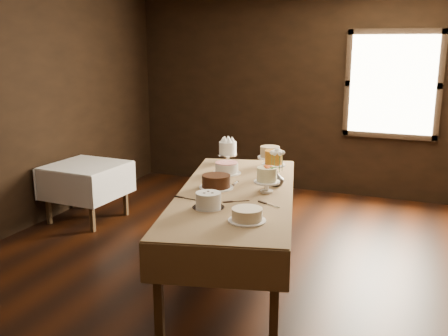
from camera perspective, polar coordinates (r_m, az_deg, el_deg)
floor at (r=5.23m, az=-0.85°, el=-10.64°), size 5.00×6.00×0.01m
wall_back at (r=7.65m, az=8.15°, el=7.90°), size 5.00×0.02×2.80m
wall_left at (r=6.25m, az=-22.56°, el=5.70°), size 0.02×6.00×2.80m
window at (r=7.36m, az=18.03°, el=8.71°), size 1.10×0.05×1.30m
display_table at (r=4.80m, az=1.30°, el=-3.25°), size 1.66×2.81×0.82m
side_table at (r=6.55m, az=-14.95°, el=-0.29°), size 0.87×0.87×0.70m
cake_meringue at (r=5.89m, az=0.42°, el=1.69°), size 0.27×0.27×0.25m
cake_speckled at (r=5.72m, az=5.07°, el=1.19°), size 0.29×0.29×0.24m
cake_lattice at (r=5.41m, az=0.29°, el=-0.07°), size 0.33×0.33×0.11m
cake_caramel at (r=5.32m, az=5.48°, el=0.37°), size 0.24×0.24×0.28m
cake_chocolate at (r=4.87m, az=-0.87°, el=-1.54°), size 0.37×0.37×0.13m
cake_flowers at (r=4.74m, az=4.73°, el=-1.44°), size 0.24×0.24×0.25m
cake_swirl at (r=4.28m, az=-1.74°, el=-3.65°), size 0.27×0.27×0.14m
cake_cream at (r=3.99m, az=2.56°, el=-5.21°), size 0.29×0.29×0.10m
cake_server_a at (r=4.48m, az=1.91°, el=-3.66°), size 0.21×0.16×0.01m
cake_server_b at (r=4.37m, az=5.38°, el=-4.15°), size 0.23×0.12×0.01m
cake_server_c at (r=5.05m, az=1.33°, el=-1.65°), size 0.04×0.24×0.01m
cake_server_d at (r=5.05m, az=5.70°, el=-1.70°), size 0.10×0.24×0.01m
cake_server_e at (r=4.54m, az=-3.72°, el=-3.45°), size 0.24×0.06×0.01m
flower_vase at (r=4.96m, az=5.80°, el=-1.16°), size 0.17×0.17×0.15m
flower_bouquet at (r=4.92m, az=5.86°, el=1.01°), size 0.14×0.14×0.20m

